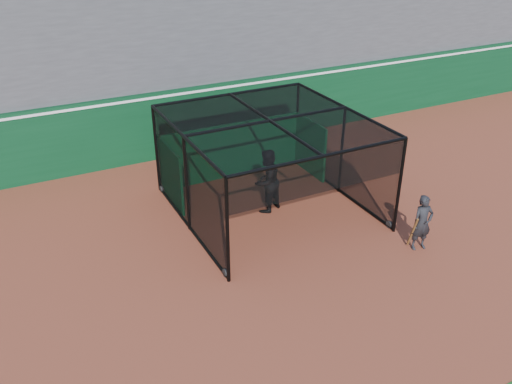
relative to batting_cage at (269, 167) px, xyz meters
name	(u,v)px	position (x,y,z in m)	size (l,w,h in m)	color
ground	(288,275)	(-1.16, -3.21, -1.43)	(120.00, 120.00, 0.00)	brown
outfield_wall	(173,121)	(-1.16, 5.29, -0.14)	(50.00, 0.50, 2.50)	#0A391C
grandstand	(136,15)	(-1.16, 9.06, 3.05)	(50.00, 7.85, 8.95)	#4C4C4F
batting_cage	(269,167)	(0.00, 0.00, 0.00)	(5.26, 5.59, 2.87)	black
batter	(267,181)	(-0.09, -0.03, -0.44)	(0.96, 0.75, 1.97)	black
on_deck_player	(422,223)	(2.63, -3.75, -0.64)	(0.64, 0.47, 1.58)	black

